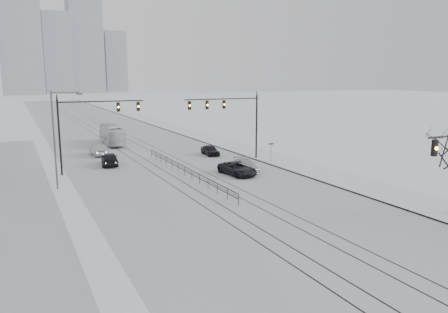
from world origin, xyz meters
TOP-DOWN VIEW (x-y plane):
  - road at (0.00, 60.00)m, footprint 22.00×260.00m
  - sidewalk_east at (13.50, 60.00)m, footprint 5.00×260.00m
  - curb at (11.05, 60.00)m, footprint 0.10×260.00m
  - tram_rails at (-0.00, 40.00)m, footprint 5.30×180.00m
  - skyline at (5.02, 273.63)m, footprint 96.00×48.00m
  - traffic_mast_ne at (8.15, 34.99)m, footprint 9.60×0.37m
  - traffic_mast_nw at (-8.52, 36.00)m, footprint 9.10×0.37m
  - street_light_west at (-12.20, 30.00)m, footprint 2.73×0.25m
  - median_fence at (0.00, 30.00)m, footprint 0.06×24.00m
  - street_sign at (11.80, 32.00)m, footprint 0.70×0.06m
  - sedan_sb_inner at (-5.92, 38.90)m, footprint 2.47×4.73m
  - sedan_sb_outer at (-5.95, 46.07)m, footprint 1.70×4.43m
  - sedan_nb_front at (5.06, 27.87)m, footprint 2.84×5.14m
  - sedan_nb_right at (6.77, 29.08)m, footprint 2.47×4.70m
  - sedan_nb_far at (7.36, 39.88)m, footprint 1.71×3.93m
  - box_truck at (-2.22, 55.08)m, footprint 2.88×10.31m

SIDE VIEW (x-z plane):
  - road at x=0.00m, z-range 0.00..0.02m
  - tram_rails at x=0.00m, z-range 0.02..0.03m
  - curb at x=11.05m, z-range 0.00..0.12m
  - sidewalk_east at x=13.50m, z-range 0.00..0.16m
  - median_fence at x=0.00m, z-range 0.03..1.03m
  - sedan_nb_right at x=6.77m, z-range 0.00..1.30m
  - sedan_nb_far at x=7.36m, z-range 0.00..1.32m
  - sedan_nb_front at x=5.06m, z-range 0.00..1.36m
  - sedan_sb_outer at x=-5.95m, z-range 0.00..1.44m
  - sedan_sb_inner at x=-5.92m, z-range 0.00..1.54m
  - box_truck at x=-2.22m, z-range 0.00..2.84m
  - street_sign at x=11.80m, z-range 0.41..2.81m
  - street_light_west at x=-12.20m, z-range 0.71..9.71m
  - traffic_mast_nw at x=-8.52m, z-range 1.57..9.57m
  - traffic_mast_ne at x=8.15m, z-range 1.76..9.76m
  - skyline at x=5.02m, z-range -5.35..66.65m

